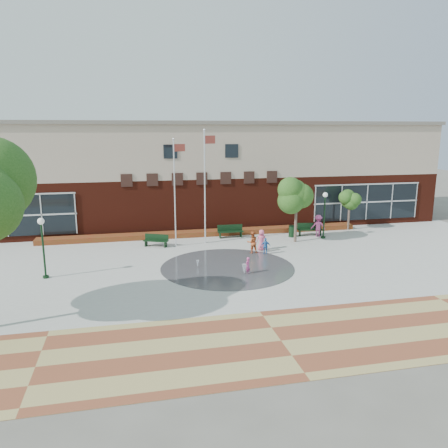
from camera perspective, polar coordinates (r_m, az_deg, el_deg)
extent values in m
plane|color=#666056|center=(24.90, 1.99, -7.79)|extent=(120.00, 120.00, 0.00)
cube|color=#A8A8A0|center=(28.59, 0.00, -5.09)|extent=(46.00, 18.00, 0.01)
cube|color=brown|center=(18.76, 7.46, -14.92)|extent=(46.00, 6.00, 0.01)
cylinder|color=#383A3D|center=(27.66, 0.45, -5.70)|extent=(8.40, 8.40, 0.01)
cube|color=#4D160C|center=(41.06, -4.04, 3.46)|extent=(44.00, 10.00, 4.50)
cube|color=tan|center=(40.61, -4.14, 9.74)|extent=(44.00, 10.00, 4.50)
cube|color=slate|center=(40.57, -4.19, 12.99)|extent=(44.40, 10.40, 0.30)
cube|color=black|center=(36.87, -26.53, 0.95)|extent=(10.00, 0.12, 3.19)
cube|color=black|center=(41.35, 18.11, 2.75)|extent=(10.00, 0.12, 3.19)
cube|color=black|center=(35.33, -7.01, 9.37)|extent=(1.10, 0.10, 1.10)
cube|color=black|center=(36.14, 1.01, 9.53)|extent=(1.10, 0.10, 1.10)
cube|color=#A60513|center=(35.78, -2.61, -1.53)|extent=(26.00, 1.20, 0.40)
cylinder|color=silver|center=(31.91, -6.46, 3.86)|extent=(0.10, 0.10, 7.82)
sphere|color=silver|center=(31.57, -6.63, 10.98)|extent=(0.15, 0.15, 0.15)
cube|color=#A0392F|center=(31.73, -5.86, 9.88)|extent=(0.84, 0.20, 0.52)
cylinder|color=silver|center=(32.60, -2.53, 4.66)|extent=(0.11, 0.11, 8.43)
sphere|color=silver|center=(32.31, -2.60, 12.19)|extent=(0.17, 0.17, 0.17)
cube|color=#A0392F|center=(32.60, -1.87, 10.96)|extent=(0.89, 0.43, 0.59)
cylinder|color=black|center=(27.34, -22.50, -3.34)|extent=(0.11, 0.11, 3.24)
cylinder|color=black|center=(27.77, -22.23, -6.41)|extent=(0.34, 0.34, 0.15)
sphere|color=white|center=(26.94, -22.81, 0.34)|extent=(0.38, 0.38, 0.38)
cylinder|color=black|center=(35.38, 12.95, 0.78)|extent=(0.12, 0.12, 3.34)
cylinder|color=black|center=(35.72, 12.83, -1.72)|extent=(0.35, 0.35, 0.16)
sphere|color=white|center=(35.07, 13.09, 3.74)|extent=(0.39, 0.39, 0.39)
cube|color=black|center=(32.67, -8.91, -2.18)|extent=(1.88, 1.23, 0.06)
cube|color=black|center=(32.81, -8.78, -1.69)|extent=(1.69, 0.82, 0.46)
cube|color=black|center=(34.94, 0.85, -0.99)|extent=(2.06, 0.63, 0.07)
cube|color=black|center=(35.12, 0.77, -0.48)|extent=(2.05, 0.12, 0.51)
cube|color=black|center=(36.33, 11.16, -0.72)|extent=(2.07, 0.86, 0.07)
cube|color=black|center=(36.51, 11.08, -0.24)|extent=(2.00, 0.37, 0.50)
cylinder|color=black|center=(35.62, 8.87, -0.98)|extent=(0.54, 0.54, 0.91)
cylinder|color=black|center=(35.52, 8.90, -0.24)|extent=(0.58, 0.58, 0.05)
cylinder|color=#4C3A31|center=(33.86, 9.35, 0.25)|extent=(0.21, 0.21, 3.15)
cylinder|color=#4C3A31|center=(39.07, 15.97, 0.75)|extent=(0.18, 0.18, 2.08)
cone|color=white|center=(26.37, 2.66, -6.63)|extent=(0.32, 0.32, 0.61)
cone|color=white|center=(27.70, -3.45, -5.70)|extent=(0.20, 0.20, 0.45)
imported|color=#D4488D|center=(26.34, 3.11, -5.46)|extent=(0.45, 0.45, 1.05)
imported|color=#C7592A|center=(30.60, 3.72, -2.40)|extent=(0.79, 0.63, 1.59)
imported|color=#E55C81|center=(31.40, 4.92, -2.11)|extent=(0.76, 0.51, 1.52)
imported|color=#3171BB|center=(30.46, 5.45, -2.91)|extent=(0.73, 0.43, 1.17)
imported|color=#E6519F|center=(36.08, 12.19, -0.23)|extent=(1.31, 1.01, 1.78)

